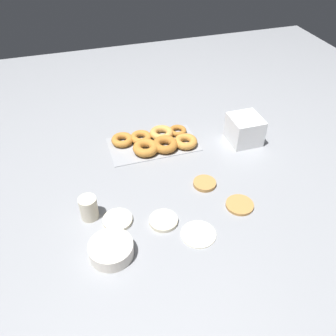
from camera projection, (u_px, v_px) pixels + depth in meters
name	position (u px, v px, depth m)	size (l,w,h in m)	color
ground_plane	(175.00, 191.00, 1.36)	(3.00, 3.00, 0.00)	gray
pancake_0	(240.00, 205.00, 1.30)	(0.10, 0.10, 0.01)	#B27F42
pancake_1	(198.00, 234.00, 1.20)	(0.12, 0.12, 0.01)	silver
pancake_2	(163.00, 221.00, 1.24)	(0.10, 0.10, 0.01)	beige
pancake_3	(205.00, 184.00, 1.38)	(0.09, 0.09, 0.01)	#B27F42
pancake_4	(118.00, 220.00, 1.24)	(0.10, 0.10, 0.01)	beige
donut_tray	(156.00, 141.00, 1.58)	(0.39, 0.21, 0.04)	#93969B
batter_bowl	(111.00, 250.00, 1.12)	(0.14, 0.14, 0.05)	silver
container_stack	(245.00, 129.00, 1.57)	(0.13, 0.14, 0.12)	white
paper_cup	(89.00, 208.00, 1.23)	(0.06, 0.06, 0.09)	beige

